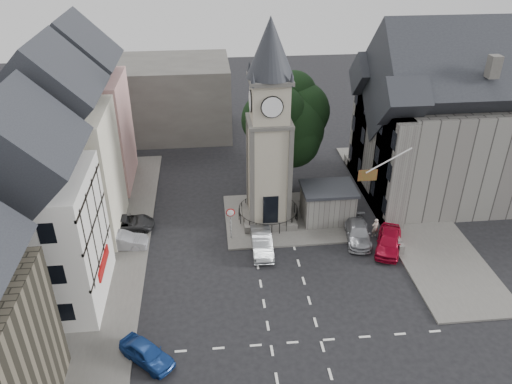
{
  "coord_description": "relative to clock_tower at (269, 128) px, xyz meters",
  "views": [
    {
      "loc": [
        -4.54,
        -26.46,
        22.46
      ],
      "look_at": [
        -1.31,
        5.0,
        4.42
      ],
      "focal_mm": 35.0,
      "sensor_mm": 36.0,
      "label": 1
    }
  ],
  "objects": [
    {
      "name": "ground",
      "position": [
        0.0,
        -7.99,
        -8.12
      ],
      "size": [
        120.0,
        120.0,
        0.0
      ],
      "primitive_type": "plane",
      "color": "black",
      "rests_on": "ground"
    },
    {
      "name": "pavement_west",
      "position": [
        -12.5,
        -1.99,
        -8.05
      ],
      "size": [
        6.0,
        30.0,
        0.14
      ],
      "primitive_type": "cube",
      "color": "#595651",
      "rests_on": "ground"
    },
    {
      "name": "pavement_east",
      "position": [
        12.0,
        0.01,
        -8.05
      ],
      "size": [
        6.0,
        26.0,
        0.14
      ],
      "primitive_type": "cube",
      "color": "#595651",
      "rests_on": "ground"
    },
    {
      "name": "central_island",
      "position": [
        1.5,
        0.01,
        -8.04
      ],
      "size": [
        10.0,
        8.0,
        0.16
      ],
      "primitive_type": "cube",
      "color": "#595651",
      "rests_on": "ground"
    },
    {
      "name": "road_markings",
      "position": [
        0.0,
        -13.49,
        -8.12
      ],
      "size": [
        20.0,
        8.0,
        0.01
      ],
      "primitive_type": "cube",
      "color": "silver",
      "rests_on": "ground"
    },
    {
      "name": "clock_tower",
      "position": [
        0.0,
        0.0,
        0.0
      ],
      "size": [
        4.86,
        4.86,
        16.25
      ],
      "color": "#4C4944",
      "rests_on": "ground"
    },
    {
      "name": "stone_shelter",
      "position": [
        4.8,
        -0.49,
        -6.57
      ],
      "size": [
        4.3,
        3.3,
        3.08
      ],
      "color": "#65615D",
      "rests_on": "ground"
    },
    {
      "name": "town_tree",
      "position": [
        2.0,
        5.01,
        -1.15
      ],
      "size": [
        7.2,
        7.2,
        10.8
      ],
      "color": "black",
      "rests_on": "ground"
    },
    {
      "name": "warning_sign_post",
      "position": [
        -3.2,
        -2.56,
        -6.09
      ],
      "size": [
        0.7,
        0.19,
        2.85
      ],
      "color": "black",
      "rests_on": "ground"
    },
    {
      "name": "terrace_pink",
      "position": [
        -15.5,
        8.01,
        -1.54
      ],
      "size": [
        8.1,
        7.6,
        12.8
      ],
      "color": "#D1978F",
      "rests_on": "ground"
    },
    {
      "name": "terrace_cream",
      "position": [
        -15.5,
        0.01,
        -1.54
      ],
      "size": [
        8.1,
        7.6,
        12.8
      ],
      "color": "beige",
      "rests_on": "ground"
    },
    {
      "name": "terrace_tudor",
      "position": [
        -15.5,
        -7.99,
        -1.93
      ],
      "size": [
        8.1,
        7.6,
        12.0
      ],
      "color": "silver",
      "rests_on": "ground"
    },
    {
      "name": "backdrop_west",
      "position": [
        -12.0,
        20.01,
        -4.12
      ],
      "size": [
        20.0,
        10.0,
        8.0
      ],
      "primitive_type": "cube",
      "color": "#4C4944",
      "rests_on": "ground"
    },
    {
      "name": "east_building",
      "position": [
        15.59,
        3.01,
        -1.86
      ],
      "size": [
        14.4,
        11.4,
        12.6
      ],
      "color": "#65615D",
      "rests_on": "ground"
    },
    {
      "name": "east_boundary_wall",
      "position": [
        9.2,
        2.01,
        -7.67
      ],
      "size": [
        0.4,
        16.0,
        0.9
      ],
      "primitive_type": "cube",
      "color": "#65615D",
      "rests_on": "ground"
    },
    {
      "name": "flagpole",
      "position": [
        8.0,
        -3.99,
        -1.12
      ],
      "size": [
        3.68,
        0.1,
        2.74
      ],
      "color": "white",
      "rests_on": "ground"
    },
    {
      "name": "car_west_blue",
      "position": [
        -8.65,
        -13.99,
        -7.51
      ],
      "size": [
        3.59,
        3.48,
        1.22
      ],
      "primitive_type": "imported",
      "rotation": [
        0.0,
        0.0,
        0.82
      ],
      "color": "navy",
      "rests_on": "ground"
    },
    {
      "name": "car_west_silver",
      "position": [
        -11.5,
        -2.78,
        -7.47
      ],
      "size": [
        4.0,
        1.6,
        1.29
      ],
      "primitive_type": "imported",
      "rotation": [
        0.0,
        0.0,
        1.51
      ],
      "color": "#9C9DA4",
      "rests_on": "ground"
    },
    {
      "name": "car_west_grey",
      "position": [
        -11.5,
        -0.39,
        -7.49
      ],
      "size": [
        4.61,
        2.27,
        1.26
      ],
      "primitive_type": "imported",
      "rotation": [
        0.0,
        0.0,
        1.61
      ],
      "color": "#28292B",
      "rests_on": "ground"
    },
    {
      "name": "car_island_silver",
      "position": [
        -1.0,
        -4.17,
        -7.43
      ],
      "size": [
        1.53,
        4.24,
        1.39
      ],
      "primitive_type": "imported",
      "rotation": [
        0.0,
        0.0,
        -0.02
      ],
      "color": "gray",
      "rests_on": "ground"
    },
    {
      "name": "car_island_east",
      "position": [
        6.57,
        -3.49,
        -7.48
      ],
      "size": [
        2.45,
        4.64,
        1.28
      ],
      "primitive_type": "imported",
      "rotation": [
        0.0,
        0.0,
        -0.15
      ],
      "color": "gray",
      "rests_on": "ground"
    },
    {
      "name": "car_east_red",
      "position": [
        8.5,
        -4.99,
        -7.39
      ],
      "size": [
        3.31,
        4.64,
        1.47
      ],
      "primitive_type": "imported",
      "rotation": [
        0.0,
        0.0,
        -0.41
      ],
      "color": "#9F0822",
      "rests_on": "ground"
    },
    {
      "name": "pedestrian",
      "position": [
        8.0,
        -3.24,
        -7.31
      ],
      "size": [
        0.66,
        0.51,
        1.62
      ],
      "primitive_type": "imported",
      "rotation": [
        0.0,
        0.0,
        3.37
      ],
      "color": "#B4A495",
      "rests_on": "ground"
    }
  ]
}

